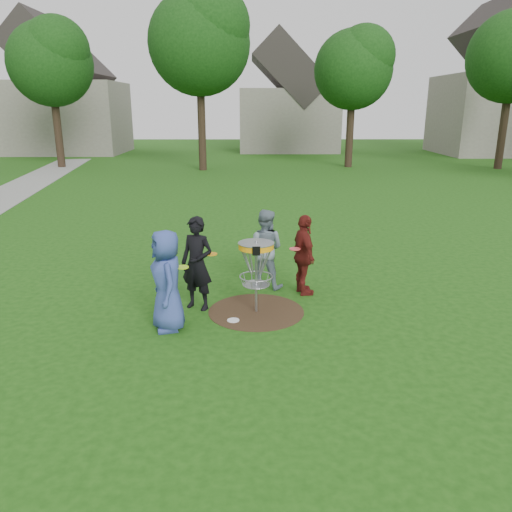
{
  "coord_description": "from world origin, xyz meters",
  "views": [
    {
      "loc": [
        -0.08,
        -8.67,
        3.71
      ],
      "look_at": [
        0.0,
        0.3,
        1.0
      ],
      "focal_mm": 35.0,
      "sensor_mm": 36.0,
      "label": 1
    }
  ],
  "objects_px": {
    "player_maroon": "(304,255)",
    "player_black": "(197,264)",
    "player_grey": "(265,249)",
    "disc_golf_basket": "(256,260)",
    "player_blue": "(167,281)"
  },
  "relations": [
    {
      "from": "player_grey",
      "to": "disc_golf_basket",
      "type": "relative_size",
      "value": 1.22
    },
    {
      "from": "player_blue",
      "to": "disc_golf_basket",
      "type": "height_order",
      "value": "player_blue"
    },
    {
      "from": "player_blue",
      "to": "player_black",
      "type": "distance_m",
      "value": 1.0
    },
    {
      "from": "player_grey",
      "to": "player_maroon",
      "type": "distance_m",
      "value": 0.88
    },
    {
      "from": "player_maroon",
      "to": "player_black",
      "type": "bearing_deg",
      "value": 95.29
    },
    {
      "from": "player_maroon",
      "to": "disc_golf_basket",
      "type": "height_order",
      "value": "player_maroon"
    },
    {
      "from": "player_blue",
      "to": "player_grey",
      "type": "height_order",
      "value": "player_blue"
    },
    {
      "from": "player_maroon",
      "to": "disc_golf_basket",
      "type": "relative_size",
      "value": 1.2
    },
    {
      "from": "player_black",
      "to": "player_grey",
      "type": "bearing_deg",
      "value": 66.86
    },
    {
      "from": "player_black",
      "to": "disc_golf_basket",
      "type": "bearing_deg",
      "value": 15.3
    },
    {
      "from": "player_blue",
      "to": "player_maroon",
      "type": "bearing_deg",
      "value": 104.93
    },
    {
      "from": "player_maroon",
      "to": "disc_golf_basket",
      "type": "xyz_separation_m",
      "value": [
        -0.97,
        -0.93,
        0.19
      ]
    },
    {
      "from": "player_blue",
      "to": "disc_golf_basket",
      "type": "distance_m",
      "value": 1.68
    },
    {
      "from": "player_blue",
      "to": "player_maroon",
      "type": "xyz_separation_m",
      "value": [
        2.49,
        1.65,
        -0.05
      ]
    },
    {
      "from": "player_grey",
      "to": "player_maroon",
      "type": "relative_size",
      "value": 1.02
    }
  ]
}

